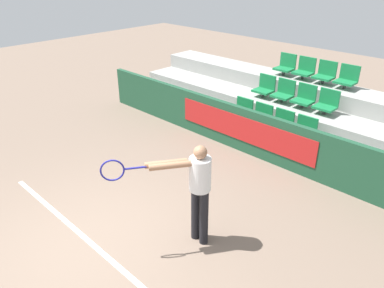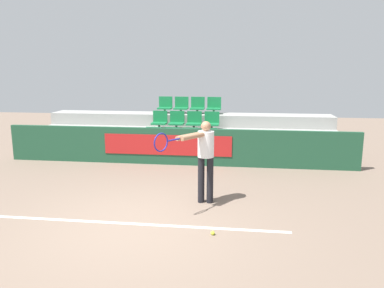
{
  "view_description": "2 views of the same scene",
  "coord_description": "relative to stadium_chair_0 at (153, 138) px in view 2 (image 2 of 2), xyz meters",
  "views": [
    {
      "loc": [
        4.08,
        -2.06,
        3.89
      ],
      "look_at": [
        0.02,
        2.14,
        0.96
      ],
      "focal_mm": 35.0,
      "sensor_mm": 36.0,
      "label": 1
    },
    {
      "loc": [
        1.7,
        -5.73,
        2.59
      ],
      "look_at": [
        0.66,
        2.18,
        0.97
      ],
      "focal_mm": 35.0,
      "sensor_mm": 36.0,
      "label": 2
    }
  ],
  "objects": [
    {
      "name": "ground_plane",
      "position": [
        0.81,
        -4.72,
        -0.62
      ],
      "size": [
        30.0,
        30.0,
        0.0
      ],
      "primitive_type": "plane",
      "color": "#7A6656"
    },
    {
      "name": "tennis_ball",
      "position": [
        2.12,
        -4.93,
        -0.58
      ],
      "size": [
        0.07,
        0.07,
        0.07
      ],
      "color": "#CCDB33",
      "rests_on": "ground"
    },
    {
      "name": "stadium_chair_9",
      "position": [
        0.54,
        1.78,
        0.76
      ],
      "size": [
        0.45,
        0.38,
        0.54
      ],
      "color": "#333333",
      "rests_on": "bleacher_tier_back"
    },
    {
      "name": "bleacher_tier_middle",
      "position": [
        0.81,
        0.78,
        -0.24
      ],
      "size": [
        9.19,
        0.89,
        0.76
      ],
      "color": "#9E9E99",
      "rests_on": "ground"
    },
    {
      "name": "tennis_player",
      "position": [
        1.82,
        -3.54,
        0.38
      ],
      "size": [
        0.91,
        1.29,
        1.61
      ],
      "rotation": [
        0.0,
        0.0,
        -0.59
      ],
      "color": "black",
      "rests_on": "ground"
    },
    {
      "name": "stadium_chair_8",
      "position": [
        0.0,
        1.78,
        0.76
      ],
      "size": [
        0.45,
        0.38,
        0.54
      ],
      "color": "#333333",
      "rests_on": "bleacher_tier_back"
    },
    {
      "name": "stadium_chair_0",
      "position": [
        0.0,
        0.0,
        0.0
      ],
      "size": [
        0.45,
        0.38,
        0.54
      ],
      "color": "#333333",
      "rests_on": "bleacher_tier_front"
    },
    {
      "name": "stadium_chair_11",
      "position": [
        1.63,
        1.78,
        0.76
      ],
      "size": [
        0.45,
        0.38,
        0.54
      ],
      "color": "#333333",
      "rests_on": "bleacher_tier_back"
    },
    {
      "name": "stadium_chair_4",
      "position": [
        0.0,
        0.89,
        0.38
      ],
      "size": [
        0.45,
        0.38,
        0.54
      ],
      "color": "#333333",
      "rests_on": "bleacher_tier_middle"
    },
    {
      "name": "barrier_wall",
      "position": [
        0.81,
        -0.64,
        -0.11
      ],
      "size": [
        9.59,
        0.14,
        1.01
      ],
      "color": "#1E4C33",
      "rests_on": "ground"
    },
    {
      "name": "stadium_chair_1",
      "position": [
        0.54,
        0.0,
        0.0
      ],
      "size": [
        0.45,
        0.38,
        0.54
      ],
      "color": "#333333",
      "rests_on": "bleacher_tier_front"
    },
    {
      "name": "bleacher_tier_front",
      "position": [
        0.81,
        -0.11,
        -0.43
      ],
      "size": [
        9.19,
        0.89,
        0.38
      ],
      "color": "#9E9E99",
      "rests_on": "ground"
    },
    {
      "name": "stadium_chair_2",
      "position": [
        1.09,
        0.0,
        0.0
      ],
      "size": [
        0.45,
        0.38,
        0.54
      ],
      "color": "#333333",
      "rests_on": "bleacher_tier_front"
    },
    {
      "name": "stadium_chair_7",
      "position": [
        1.63,
        0.89,
        0.38
      ],
      "size": [
        0.45,
        0.38,
        0.54
      ],
      "color": "#333333",
      "rests_on": "bleacher_tier_middle"
    },
    {
      "name": "court_baseline",
      "position": [
        0.81,
        -4.68,
        -0.61
      ],
      "size": [
        5.12,
        0.08,
        0.01
      ],
      "color": "white",
      "rests_on": "ground"
    },
    {
      "name": "stadium_chair_10",
      "position": [
        1.09,
        1.78,
        0.76
      ],
      "size": [
        0.45,
        0.38,
        0.54
      ],
      "color": "#333333",
      "rests_on": "bleacher_tier_back"
    },
    {
      "name": "bleacher_tier_back",
      "position": [
        0.81,
        1.67,
        -0.05
      ],
      "size": [
        9.19,
        0.89,
        1.13
      ],
      "color": "#9E9E99",
      "rests_on": "ground"
    },
    {
      "name": "stadium_chair_5",
      "position": [
        0.54,
        0.89,
        0.38
      ],
      "size": [
        0.45,
        0.38,
        0.54
      ],
      "color": "#333333",
      "rests_on": "bleacher_tier_middle"
    },
    {
      "name": "stadium_chair_6",
      "position": [
        1.09,
        0.89,
        0.38
      ],
      "size": [
        0.45,
        0.38,
        0.54
      ],
      "color": "#333333",
      "rests_on": "bleacher_tier_middle"
    },
    {
      "name": "stadium_chair_3",
      "position": [
        1.63,
        0.0,
        0.0
      ],
      "size": [
        0.45,
        0.38,
        0.54
      ],
      "color": "#333333",
      "rests_on": "bleacher_tier_front"
    }
  ]
}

